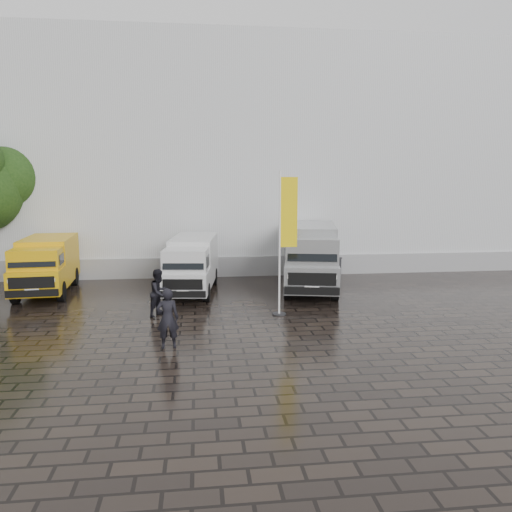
{
  "coord_description": "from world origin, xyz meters",
  "views": [
    {
      "loc": [
        -2.17,
        -16.72,
        4.91
      ],
      "look_at": [
        0.04,
        2.2,
        1.92
      ],
      "focal_mm": 35.0,
      "sensor_mm": 36.0,
      "label": 1
    }
  ],
  "objects": [
    {
      "name": "ground",
      "position": [
        0.0,
        0.0,
        0.0
      ],
      "size": [
        120.0,
        120.0,
        0.0
      ],
      "primitive_type": "plane",
      "color": "black",
      "rests_on": "ground"
    },
    {
      "name": "van_white",
      "position": [
        -2.46,
        4.67,
        1.17
      ],
      "size": [
        2.45,
        5.56,
        2.33
      ],
      "primitive_type": null,
      "rotation": [
        0.0,
        0.0,
        -0.12
      ],
      "color": "silver",
      "rests_on": "ground"
    },
    {
      "name": "van_yellow",
      "position": [
        -8.66,
        5.14,
        1.17
      ],
      "size": [
        2.31,
        5.2,
        2.34
      ],
      "primitive_type": null,
      "rotation": [
        0.0,
        0.0,
        0.07
      ],
      "color": "#D69E0B",
      "rests_on": "ground"
    },
    {
      "name": "hall_plinth",
      "position": [
        2.0,
        7.95,
        0.5
      ],
      "size": [
        44.0,
        0.15,
        1.0
      ],
      "primitive_type": "cube",
      "color": "gray",
      "rests_on": "ground"
    },
    {
      "name": "wheelie_bin",
      "position": [
        4.56,
        7.31,
        0.49
      ],
      "size": [
        0.74,
        0.74,
        0.98
      ],
      "primitive_type": "cube",
      "rotation": [
        0.0,
        0.0,
        0.31
      ],
      "color": "black",
      "rests_on": "ground"
    },
    {
      "name": "van_silver",
      "position": [
        2.78,
        4.7,
        1.4
      ],
      "size": [
        3.44,
        6.77,
        2.8
      ],
      "primitive_type": null,
      "rotation": [
        0.0,
        0.0,
        -0.21
      ],
      "color": "#9DA0A2",
      "rests_on": "ground"
    },
    {
      "name": "person_tent",
      "position": [
        -3.6,
        0.98,
        0.85
      ],
      "size": [
        1.0,
        1.05,
        1.7
      ],
      "primitive_type": "imported",
      "rotation": [
        0.0,
        0.0,
        0.96
      ],
      "color": "black",
      "rests_on": "ground"
    },
    {
      "name": "flagpole",
      "position": [
        0.89,
        0.65,
        2.89
      ],
      "size": [
        0.88,
        0.5,
        5.15
      ],
      "color": "black",
      "rests_on": "ground"
    },
    {
      "name": "person_front",
      "position": [
        -3.1,
        -2.54,
        0.89
      ],
      "size": [
        0.68,
        0.47,
        1.78
      ],
      "primitive_type": "imported",
      "rotation": [
        0.0,
        0.0,
        3.22
      ],
      "color": "black",
      "rests_on": "ground"
    },
    {
      "name": "exhibition_hall",
      "position": [
        2.0,
        16.0,
        6.0
      ],
      "size": [
        44.0,
        16.0,
        12.0
      ],
      "primitive_type": "cube",
      "color": "silver",
      "rests_on": "ground"
    }
  ]
}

